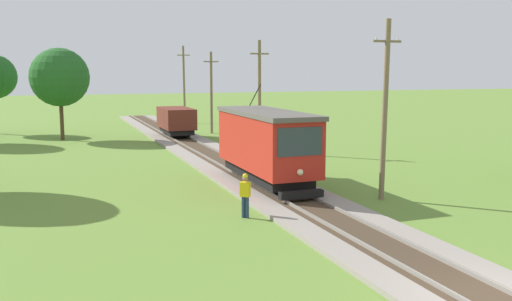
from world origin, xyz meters
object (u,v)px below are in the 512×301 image
object	(u,v)px
utility_pole_far	(211,92)
track_worker	(245,193)
freight_car	(176,121)
utility_pole_near_tram	(385,109)
gravel_pile	(239,132)
tree_left_near	(60,77)
utility_pole_distant	(184,84)
utility_pole_mid	(259,95)
red_tram	(266,144)

from	to	relation	value
utility_pole_far	track_worker	world-z (taller)	utility_pole_far
freight_car	utility_pole_near_tram	size ratio (longest dim) A/B	0.65
utility_pole_near_tram	gravel_pile	world-z (taller)	utility_pole_near_tram
tree_left_near	utility_pole_distant	bearing A→B (deg)	41.67
utility_pole_far	track_worker	size ratio (longest dim) A/B	4.19
freight_car	utility_pole_near_tram	bearing A→B (deg)	-81.24
utility_pole_distant	utility_pole_far	bearing A→B (deg)	-90.00
utility_pole_mid	freight_car	bearing A→B (deg)	112.05
red_tram	utility_pole_near_tram	bearing A→B (deg)	-47.89
freight_car	track_worker	size ratio (longest dim) A/B	2.91
red_tram	track_worker	xyz separation A→B (m)	(-2.91, -5.20, -1.21)
utility_pole_mid	utility_pole_far	bearing A→B (deg)	90.00
track_worker	freight_car	bearing A→B (deg)	34.70
red_tram	tree_left_near	distance (m)	25.50
utility_pole_distant	tree_left_near	world-z (taller)	utility_pole_distant
red_tram	utility_pole_distant	bearing A→B (deg)	83.63
freight_car	utility_pole_far	distance (m)	5.40
utility_pole_near_tram	utility_pole_distant	distance (m)	39.63
red_tram	tree_left_near	bearing A→B (deg)	111.23
utility_pole_near_tram	utility_pole_mid	distance (m)	15.85
red_tram	utility_pole_near_tram	world-z (taller)	utility_pole_near_tram
utility_pole_near_tram	tree_left_near	bearing A→B (deg)	115.12
utility_pole_far	track_worker	xyz separation A→B (m)	(-6.84, -29.32, -2.85)
utility_pole_mid	tree_left_near	world-z (taller)	utility_pole_mid
freight_car	tree_left_near	world-z (taller)	tree_left_near
track_worker	tree_left_near	xyz separation A→B (m)	(-6.27, 28.81, 4.23)
utility_pole_distant	red_tram	bearing A→B (deg)	-96.37
freight_car	tree_left_near	xyz separation A→B (m)	(-9.17, 2.38, 3.66)
utility_pole_far	gravel_pile	world-z (taller)	utility_pole_far
freight_car	utility_pole_mid	size ratio (longest dim) A/B	0.66
utility_pole_mid	utility_pole_far	world-z (taller)	utility_pole_mid
gravel_pile	track_worker	bearing A→B (deg)	-107.81
utility_pole_near_tram	freight_car	bearing A→B (deg)	98.76
track_worker	red_tram	bearing A→B (deg)	11.77
gravel_pile	utility_pole_far	bearing A→B (deg)	101.39
red_tram	gravel_pile	distance (m)	19.89
utility_pole_near_tram	gravel_pile	xyz separation A→B (m)	(0.99, 23.55, -3.54)
red_tram	track_worker	world-z (taller)	red_tram
red_tram	utility_pole_far	xyz separation A→B (m)	(3.94, 24.12, 1.64)
red_tram	track_worker	distance (m)	6.08
utility_pole_near_tram	tree_left_near	xyz separation A→B (m)	(-13.11, 27.96, 1.12)
freight_car	track_worker	distance (m)	26.59
utility_pole_distant	gravel_pile	bearing A→B (deg)	-86.47
utility_pole_far	utility_pole_distant	bearing A→B (deg)	90.00
freight_car	tree_left_near	size ratio (longest dim) A/B	0.68
freight_car	tree_left_near	bearing A→B (deg)	165.43
utility_pole_mid	gravel_pile	distance (m)	8.51
utility_pole_far	gravel_pile	bearing A→B (deg)	-78.61
red_tram	utility_pole_far	size ratio (longest dim) A/B	1.14
red_tram	utility_pole_near_tram	xyz separation A→B (m)	(3.94, -4.36, 1.91)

